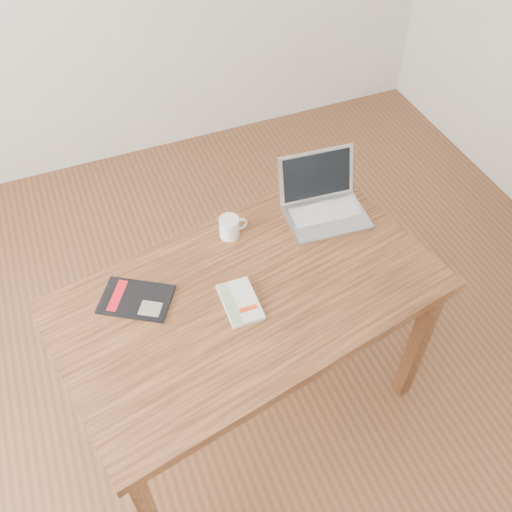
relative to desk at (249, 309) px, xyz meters
name	(u,v)px	position (x,y,z in m)	size (l,w,h in m)	color
room	(189,194)	(-0.19, -0.12, 0.69)	(4.04, 4.04, 2.70)	#55331D
desk	(249,309)	(0.00, 0.00, 0.00)	(1.39, 0.95, 0.75)	#512E18
white_guidebook	(240,302)	(-0.04, -0.03, 0.10)	(0.12, 0.18, 0.02)	silver
black_guidebook	(136,299)	(-0.35, 0.11, 0.10)	(0.27, 0.25, 0.01)	black
laptop	(323,202)	(0.40, 0.26, 0.13)	(0.31, 0.29, 0.20)	silver
coffee_mug	(230,227)	(0.04, 0.27, 0.13)	(0.11, 0.07, 0.08)	white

